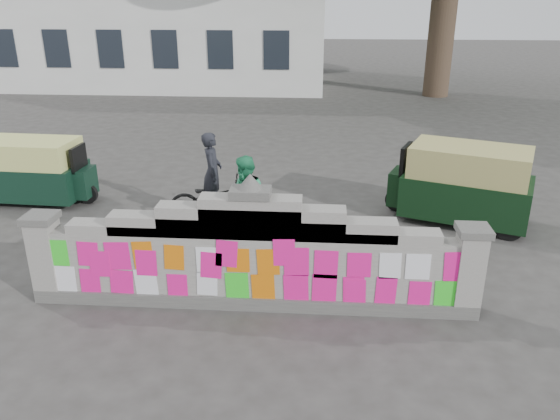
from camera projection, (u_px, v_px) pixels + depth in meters
The scene contains 7 objects.
ground at pixel (253, 304), 8.00m from camera, with size 100.00×100.00×0.00m, color #383533.
parapet_wall at pixel (252, 259), 7.72m from camera, with size 6.48×0.44×2.01m.
cyclist_bike at pixel (214, 199), 10.78m from camera, with size 0.61×1.74×0.91m, color black.
cyclist_rider at pixel (213, 184), 10.66m from camera, with size 0.57×0.37×1.55m, color black.
pedestrian at pixel (246, 200), 9.80m from camera, with size 0.77×0.60×1.59m, color #2A9B64.
rickshaw_left at pixel (35, 170), 11.71m from camera, with size 2.49×1.25×1.37m.
rickshaw_right at pixel (463, 183), 10.63m from camera, with size 2.84×2.06×1.53m.
Camera 1 is at (0.91, -6.88, 4.25)m, focal length 35.00 mm.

